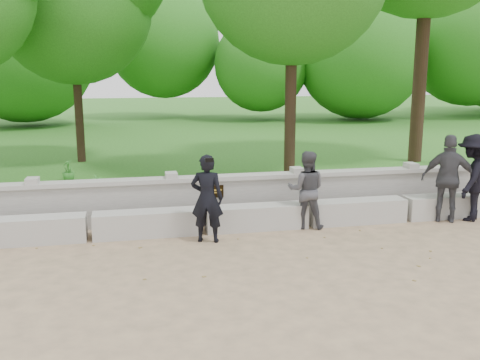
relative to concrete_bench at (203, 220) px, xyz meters
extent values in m
plane|color=tan|center=(0.00, -1.90, -0.22)|extent=(80.00, 80.00, 0.00)
cube|color=#28581C|center=(0.00, 12.10, -0.10)|extent=(40.00, 22.00, 0.25)
cube|color=#BBB8B0|center=(-3.00, 0.00, 0.00)|extent=(1.90, 0.45, 0.45)
cube|color=#BBB8B0|center=(-1.00, 0.00, 0.00)|extent=(1.90, 0.45, 0.45)
cube|color=#BBB8B0|center=(1.00, 0.00, 0.00)|extent=(1.90, 0.45, 0.45)
cube|color=#BBB8B0|center=(3.00, 0.00, 0.00)|extent=(1.90, 0.45, 0.45)
cube|color=#BBB8B0|center=(5.00, 0.00, 0.00)|extent=(1.90, 0.45, 0.45)
cube|color=#B0ADA6|center=(0.00, 0.70, 0.18)|extent=(12.50, 0.25, 0.82)
cube|color=#BBB8B0|center=(0.00, 0.70, 0.64)|extent=(12.50, 0.35, 0.08)
cube|color=black|center=(0.30, 0.56, 0.40)|extent=(0.36, 0.02, 0.24)
imported|color=black|center=(-0.01, -0.55, 0.54)|extent=(0.64, 0.51, 1.53)
cube|color=black|center=(-0.01, -0.85, 1.25)|extent=(0.14, 0.06, 0.07)
imported|color=#424248|center=(1.93, -0.10, 0.50)|extent=(0.84, 0.74, 1.45)
imported|color=black|center=(5.26, -0.29, 0.63)|extent=(1.23, 1.22, 1.70)
imported|color=#3C3C41|center=(4.74, -0.29, 0.63)|extent=(1.08, 0.85, 1.71)
cylinder|color=#382619|center=(-2.63, 6.93, 1.81)|extent=(0.24, 0.24, 3.56)
cylinder|color=#382619|center=(2.73, 3.55, 2.10)|extent=(0.28, 0.28, 4.16)
cylinder|color=#382619|center=(7.06, 4.95, 2.89)|extent=(0.39, 0.39, 5.72)
imported|color=#357E2A|center=(-1.93, 1.98, 0.28)|extent=(0.33, 0.32, 0.52)
imported|color=#357E2A|center=(0.44, 2.87, 0.34)|extent=(0.35, 0.40, 0.63)
imported|color=#357E2A|center=(-2.72, 4.05, 0.29)|extent=(0.35, 0.37, 0.54)
camera|label=1|loc=(-1.30, -9.30, 2.68)|focal=40.00mm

